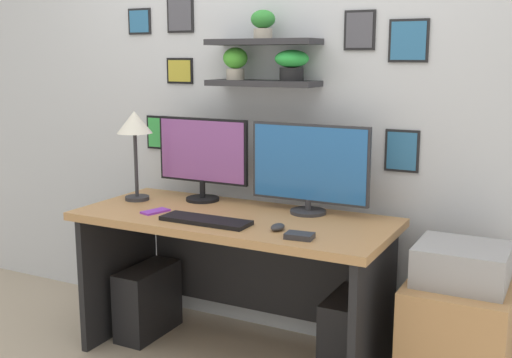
% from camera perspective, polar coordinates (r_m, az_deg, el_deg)
% --- Properties ---
extents(ground_plane, '(8.00, 8.00, 0.00)m').
position_cam_1_polar(ground_plane, '(3.37, -1.98, -15.77)').
color(ground_plane, tan).
extents(back_wall_assembly, '(4.40, 0.24, 2.70)m').
position_cam_1_polar(back_wall_assembly, '(3.40, 1.52, 8.29)').
color(back_wall_assembly, silver).
rests_on(back_wall_assembly, ground).
extents(desk, '(1.57, 0.68, 0.75)m').
position_cam_1_polar(desk, '(3.21, -1.56, -6.77)').
color(desk, tan).
rests_on(desk, ground).
extents(monitor_left, '(0.54, 0.18, 0.45)m').
position_cam_1_polar(monitor_left, '(3.39, -4.84, 2.14)').
color(monitor_left, black).
rests_on(monitor_left, desk).
extents(monitor_right, '(0.61, 0.18, 0.44)m').
position_cam_1_polar(monitor_right, '(3.11, 4.84, 1.07)').
color(monitor_right, '#2D2D33').
rests_on(monitor_right, desk).
extents(keyboard, '(0.44, 0.14, 0.02)m').
position_cam_1_polar(keyboard, '(2.98, -4.57, -3.75)').
color(keyboard, black).
rests_on(keyboard, desk).
extents(computer_mouse, '(0.06, 0.09, 0.03)m').
position_cam_1_polar(computer_mouse, '(2.84, 1.97, -4.36)').
color(computer_mouse, '#2D2D33').
rests_on(computer_mouse, desk).
extents(desk_lamp, '(0.19, 0.19, 0.48)m').
position_cam_1_polar(desk_lamp, '(3.43, -10.91, 4.46)').
color(desk_lamp, '#2D2D33').
rests_on(desk_lamp, desk).
extents(cell_phone, '(0.11, 0.15, 0.01)m').
position_cam_1_polar(cell_phone, '(3.20, -9.09, -2.90)').
color(cell_phone, purple).
rests_on(cell_phone, desk).
extents(scissors_tray, '(0.13, 0.09, 0.02)m').
position_cam_1_polar(scissors_tray, '(2.72, 3.95, -5.15)').
color(scissors_tray, '#2D2D33').
rests_on(scissors_tray, desk).
extents(drawer_cabinet, '(0.44, 0.50, 0.55)m').
position_cam_1_polar(drawer_cabinet, '(3.01, 17.69, -13.90)').
color(drawer_cabinet, tan).
rests_on(drawer_cabinet, ground).
extents(printer, '(0.38, 0.34, 0.17)m').
position_cam_1_polar(printer, '(2.88, 18.11, -7.34)').
color(printer, '#9E9EA3').
rests_on(printer, drawer_cabinet).
extents(computer_tower_left, '(0.18, 0.40, 0.38)m').
position_cam_1_polar(computer_tower_left, '(3.60, -9.72, -10.78)').
color(computer_tower_left, black).
rests_on(computer_tower_left, ground).
extents(computer_tower_right, '(0.18, 0.40, 0.40)m').
position_cam_1_polar(computer_tower_right, '(3.16, 8.40, -13.73)').
color(computer_tower_right, black).
rests_on(computer_tower_right, ground).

